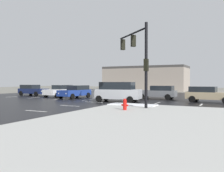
{
  "coord_description": "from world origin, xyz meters",
  "views": [
    {
      "loc": [
        12.47,
        -22.79,
        2.16
      ],
      "look_at": [
        -1.47,
        5.05,
        1.5
      ],
      "focal_mm": 38.6,
      "sensor_mm": 36.0,
      "label": 1
    }
  ],
  "objects_px": {
    "sedan_tan": "(208,94)",
    "sedan_blue": "(76,91)",
    "sedan_navy": "(32,90)",
    "sedan_white": "(60,91)",
    "traffic_signal_mast": "(138,53)",
    "suv_silver": "(117,91)",
    "fire_hydrant": "(125,104)",
    "sedan_grey": "(158,92)"
  },
  "relations": [
    {
      "from": "traffic_signal_mast",
      "to": "suv_silver",
      "type": "xyz_separation_m",
      "value": [
        -3.86,
        4.29,
        -3.26
      ]
    },
    {
      "from": "sedan_blue",
      "to": "sedan_grey",
      "type": "bearing_deg",
      "value": 111.85
    },
    {
      "from": "sedan_navy",
      "to": "sedan_white",
      "type": "relative_size",
      "value": 1.01
    },
    {
      "from": "fire_hydrant",
      "to": "sedan_blue",
      "type": "distance_m",
      "value": 14.24
    },
    {
      "from": "traffic_signal_mast",
      "to": "sedan_blue",
      "type": "xyz_separation_m",
      "value": [
        -10.71,
        6.68,
        -3.49
      ]
    },
    {
      "from": "sedan_tan",
      "to": "sedan_white",
      "type": "height_order",
      "value": "same"
    },
    {
      "from": "fire_hydrant",
      "to": "sedan_navy",
      "type": "distance_m",
      "value": 22.16
    },
    {
      "from": "sedan_tan",
      "to": "sedan_white",
      "type": "xyz_separation_m",
      "value": [
        -18.68,
        0.19,
        0.0
      ]
    },
    {
      "from": "sedan_grey",
      "to": "sedan_white",
      "type": "xyz_separation_m",
      "value": [
        -13.02,
        -1.82,
        0.0
      ]
    },
    {
      "from": "fire_hydrant",
      "to": "sedan_grey",
      "type": "height_order",
      "value": "sedan_grey"
    },
    {
      "from": "fire_hydrant",
      "to": "traffic_signal_mast",
      "type": "bearing_deg",
      "value": 90.5
    },
    {
      "from": "sedan_blue",
      "to": "sedan_tan",
      "type": "bearing_deg",
      "value": 98.17
    },
    {
      "from": "sedan_tan",
      "to": "suv_silver",
      "type": "xyz_separation_m",
      "value": [
        -8.43,
        -3.39,
        0.24
      ]
    },
    {
      "from": "sedan_grey",
      "to": "sedan_navy",
      "type": "bearing_deg",
      "value": 4.5
    },
    {
      "from": "suv_silver",
      "to": "sedan_navy",
      "type": "height_order",
      "value": "suv_silver"
    },
    {
      "from": "sedan_tan",
      "to": "sedan_blue",
      "type": "bearing_deg",
      "value": -171.04
    },
    {
      "from": "fire_hydrant",
      "to": "sedan_grey",
      "type": "xyz_separation_m",
      "value": [
        -1.13,
        12.37,
        0.32
      ]
    },
    {
      "from": "traffic_signal_mast",
      "to": "sedan_tan",
      "type": "relative_size",
      "value": 1.37
    },
    {
      "from": "fire_hydrant",
      "to": "sedan_grey",
      "type": "bearing_deg",
      "value": 95.2
    },
    {
      "from": "suv_silver",
      "to": "sedan_grey",
      "type": "bearing_deg",
      "value": -123.44
    },
    {
      "from": "sedan_tan",
      "to": "sedan_grey",
      "type": "distance_m",
      "value": 6.01
    },
    {
      "from": "traffic_signal_mast",
      "to": "sedan_grey",
      "type": "xyz_separation_m",
      "value": [
        -1.1,
        9.69,
        -3.49
      ]
    },
    {
      "from": "sedan_navy",
      "to": "sedan_grey",
      "type": "height_order",
      "value": "same"
    },
    {
      "from": "traffic_signal_mast",
      "to": "sedan_navy",
      "type": "bearing_deg",
      "value": 20.68
    },
    {
      "from": "fire_hydrant",
      "to": "suv_silver",
      "type": "xyz_separation_m",
      "value": [
        -3.89,
        6.97,
        0.55
      ]
    },
    {
      "from": "sedan_blue",
      "to": "fire_hydrant",
      "type": "bearing_deg",
      "value": 53.37
    },
    {
      "from": "sedan_blue",
      "to": "sedan_white",
      "type": "height_order",
      "value": "same"
    },
    {
      "from": "suv_silver",
      "to": "sedan_tan",
      "type": "bearing_deg",
      "value": -164.48
    },
    {
      "from": "suv_silver",
      "to": "sedan_grey",
      "type": "xyz_separation_m",
      "value": [
        2.76,
        5.4,
        -0.24
      ]
    },
    {
      "from": "traffic_signal_mast",
      "to": "sedan_blue",
      "type": "relative_size",
      "value": 1.37
    },
    {
      "from": "suv_silver",
      "to": "traffic_signal_mast",
      "type": "bearing_deg",
      "value": 125.64
    },
    {
      "from": "sedan_tan",
      "to": "sedan_blue",
      "type": "xyz_separation_m",
      "value": [
        -15.28,
        -1.0,
        0.0
      ]
    },
    {
      "from": "fire_hydrant",
      "to": "sedan_tan",
      "type": "xyz_separation_m",
      "value": [
        4.54,
        10.35,
        0.32
      ]
    },
    {
      "from": "suv_silver",
      "to": "sedan_white",
      "type": "height_order",
      "value": "suv_silver"
    },
    {
      "from": "fire_hydrant",
      "to": "sedan_white",
      "type": "height_order",
      "value": "sedan_white"
    },
    {
      "from": "traffic_signal_mast",
      "to": "suv_silver",
      "type": "relative_size",
      "value": 1.27
    },
    {
      "from": "sedan_grey",
      "to": "sedan_white",
      "type": "bearing_deg",
      "value": 7.45
    },
    {
      "from": "fire_hydrant",
      "to": "sedan_tan",
      "type": "bearing_deg",
      "value": 66.32
    },
    {
      "from": "traffic_signal_mast",
      "to": "sedan_navy",
      "type": "distance_m",
      "value": 21.25
    },
    {
      "from": "sedan_grey",
      "to": "sedan_tan",
      "type": "bearing_deg",
      "value": 159.89
    },
    {
      "from": "sedan_tan",
      "to": "sedan_white",
      "type": "relative_size",
      "value": 1.02
    },
    {
      "from": "traffic_signal_mast",
      "to": "sedan_white",
      "type": "distance_m",
      "value": 16.54
    }
  ]
}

